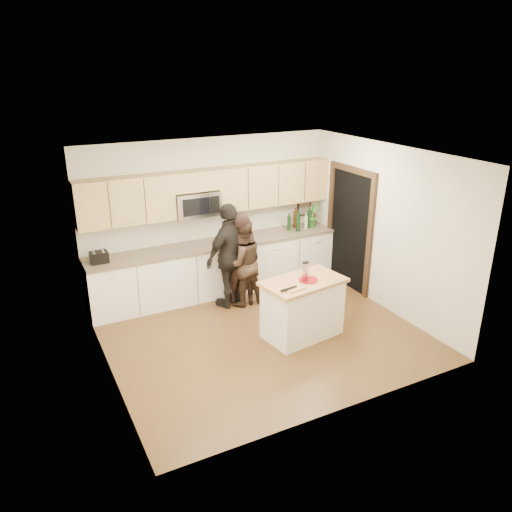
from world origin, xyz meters
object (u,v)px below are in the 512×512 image
island (303,308)px  woman_left (241,259)px  woman_right (231,256)px  woman_center (242,263)px  toaster (99,257)px

island → woman_left: (-0.35, 1.38, 0.37)m
woman_left → woman_right: size_ratio=0.92×
woman_center → woman_right: woman_right is taller
island → toaster: (-2.51, 1.97, 0.57)m
toaster → woman_center: 2.28m
island → woman_left: bearing=96.0°
island → toaster: size_ratio=4.73×
toaster → woman_right: (2.00, -0.54, -0.14)m
woman_left → woman_right: bearing=9.8°
island → woman_center: size_ratio=0.86×
woman_center → woman_right: 0.24m
toaster → woman_left: size_ratio=0.17×
woman_center → woman_left: bearing=-47.6°
island → woman_center: woman_center is taller
woman_left → woman_right: 0.19m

